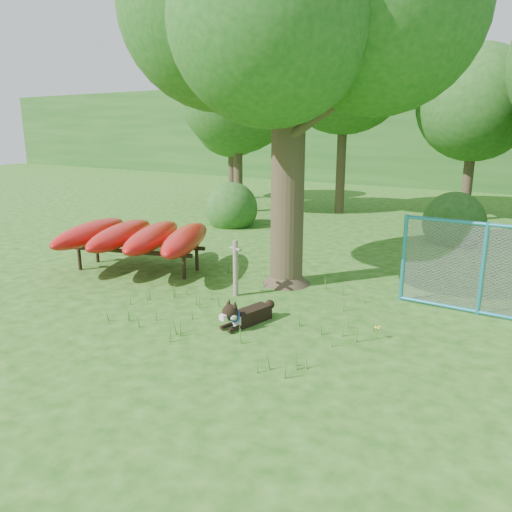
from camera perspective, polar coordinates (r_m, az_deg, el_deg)
The scene contains 13 objects.
ground at distance 8.71m, azimuth -5.52°, elevation -7.85°, with size 80.00×80.00×0.00m, color #1E5010.
wooden_post at distance 9.96m, azimuth -2.35°, elevation -1.21°, with size 0.31×0.15×1.15m.
kayak_rack at distance 12.05m, azimuth -13.49°, elevation 2.24°, with size 4.34×3.89×1.08m.
husky_dog at distance 8.61m, azimuth -1.33°, elevation -6.72°, with size 0.46×1.19×0.54m.
fence_section at distance 9.75m, azimuth 24.46°, elevation -1.39°, with size 2.91×0.08×2.84m.
wildflower_clump at distance 8.29m, azimuth 13.67°, elevation -8.05°, with size 0.10×0.09×0.22m.
bg_tree_a at distance 20.00m, azimuth -2.14°, elevation 17.85°, with size 4.40×4.40×6.70m.
bg_tree_b at distance 20.09m, azimuth 10.16°, elevation 20.86°, with size 5.20×5.20×8.22m.
bg_tree_c at distance 19.58m, azimuth 23.81°, elevation 15.65°, with size 4.00×4.00×6.12m.
bg_tree_f at distance 23.86m, azimuth -2.83°, elevation 15.48°, with size 3.60×3.60×5.55m.
shrub_left at distance 17.37m, azimuth -2.79°, elevation 3.50°, with size 1.80×1.80×1.80m, color #1E4F19.
shrub_mid at distance 15.89m, azimuth 21.48°, elevation 1.46°, with size 1.80×1.80×1.80m, color #1E4F19.
wooded_hillside at distance 34.61m, azimuth 25.73°, elevation 12.58°, with size 80.00×12.00×6.00m, color #1E4F19.
Camera 1 is at (5.13, -6.22, 3.30)m, focal length 35.00 mm.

